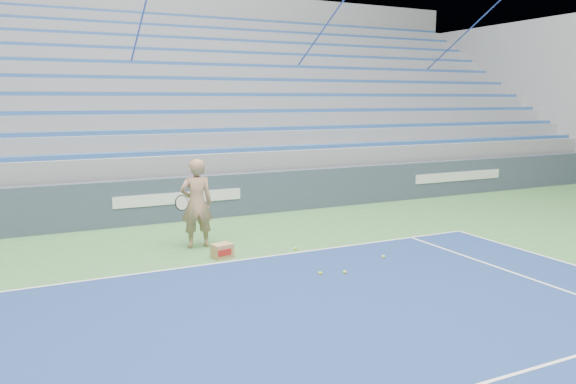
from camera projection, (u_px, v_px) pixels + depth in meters
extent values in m
cube|color=white|center=(235.00, 261.00, 10.51)|extent=(10.97, 0.05, 0.00)
cube|color=#394557|center=(178.00, 199.00, 13.97)|extent=(30.00, 0.30, 1.10)
cube|color=white|center=(179.00, 198.00, 13.82)|extent=(3.20, 0.02, 0.28)
cube|color=white|center=(459.00, 176.00, 17.72)|extent=(3.40, 0.02, 0.28)
cube|color=gray|center=(140.00, 177.00, 18.01)|extent=(30.00, 8.50, 1.10)
cube|color=gray|center=(139.00, 152.00, 17.88)|extent=(30.00, 8.50, 0.50)
cube|color=#2B559B|center=(169.00, 153.00, 14.39)|extent=(29.60, 0.42, 0.11)
cube|color=gray|center=(136.00, 135.00, 18.17)|extent=(30.00, 7.65, 0.50)
cube|color=#2B559B|center=(161.00, 131.00, 15.06)|extent=(29.60, 0.42, 0.11)
cube|color=gray|center=(133.00, 119.00, 18.47)|extent=(30.00, 6.80, 0.50)
cube|color=#2B559B|center=(153.00, 112.00, 15.74)|extent=(29.60, 0.42, 0.11)
cube|color=gray|center=(130.00, 104.00, 18.76)|extent=(30.00, 5.95, 0.50)
cube|color=#2B559B|center=(146.00, 94.00, 16.41)|extent=(29.60, 0.42, 0.11)
cube|color=gray|center=(127.00, 89.00, 19.06)|extent=(30.00, 5.10, 0.50)
cube|color=#2B559B|center=(139.00, 78.00, 17.08)|extent=(29.60, 0.42, 0.11)
cube|color=gray|center=(124.00, 75.00, 19.35)|extent=(30.00, 4.25, 0.50)
cube|color=#2B559B|center=(133.00, 63.00, 17.75)|extent=(29.60, 0.42, 0.11)
cube|color=gray|center=(121.00, 60.00, 19.65)|extent=(30.00, 3.40, 0.50)
cube|color=#2B559B|center=(127.00, 49.00, 18.42)|extent=(29.60, 0.42, 0.11)
cube|color=gray|center=(118.00, 47.00, 19.94)|extent=(30.00, 2.55, 0.50)
cube|color=#2B559B|center=(122.00, 35.00, 19.10)|extent=(29.60, 0.42, 0.11)
cube|color=gray|center=(115.00, 34.00, 20.24)|extent=(30.00, 1.70, 0.50)
cube|color=#2B559B|center=(117.00, 23.00, 19.77)|extent=(29.60, 0.42, 0.11)
cube|color=gray|center=(113.00, 21.00, 20.54)|extent=(30.00, 0.85, 0.50)
cube|color=#2B559B|center=(113.00, 12.00, 20.44)|extent=(29.60, 0.42, 0.11)
cube|color=gray|center=(494.00, 98.00, 24.16)|extent=(0.30, 8.80, 6.10)
cube|color=gray|center=(113.00, 82.00, 21.54)|extent=(31.00, 0.40, 7.30)
cylinder|color=#3150AC|center=(135.00, 47.00, 17.35)|extent=(0.05, 8.53, 5.04)
cylinder|color=#3150AC|center=(306.00, 54.00, 19.94)|extent=(0.05, 8.53, 5.04)
cylinder|color=#3150AC|center=(438.00, 59.00, 22.54)|extent=(0.05, 8.53, 5.04)
imported|color=tan|center=(197.00, 203.00, 11.40)|extent=(0.69, 0.48, 1.83)
cylinder|color=black|center=(183.00, 205.00, 11.02)|extent=(0.12, 0.27, 0.08)
cylinder|color=beige|center=(182.00, 203.00, 10.71)|extent=(0.29, 0.16, 0.28)
torus|color=black|center=(182.00, 203.00, 10.71)|extent=(0.31, 0.18, 0.30)
cube|color=#AB8352|center=(222.00, 251.00, 10.74)|extent=(0.42, 0.35, 0.28)
cube|color=#B21E19|center=(225.00, 253.00, 10.61)|extent=(0.29, 0.07, 0.12)
sphere|color=#C8EF30|center=(232.00, 252.00, 11.01)|extent=(0.07, 0.07, 0.07)
sphere|color=#C8EF30|center=(383.00, 257.00, 10.71)|extent=(0.07, 0.07, 0.07)
sphere|color=#C8EF30|center=(345.00, 272.00, 9.75)|extent=(0.07, 0.07, 0.07)
sphere|color=#C8EF30|center=(295.00, 249.00, 11.30)|extent=(0.07, 0.07, 0.07)
sphere|color=#C8EF30|center=(320.00, 273.00, 9.69)|extent=(0.07, 0.07, 0.07)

